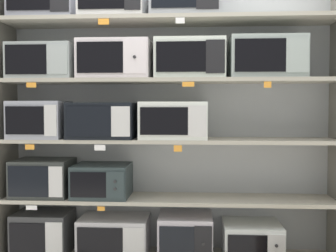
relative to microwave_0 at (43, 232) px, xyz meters
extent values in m
cube|color=#9EA3A8|center=(1.03, 0.22, 0.99)|extent=(2.83, 0.04, 2.68)
cube|color=#68645B|center=(-0.31, 0.00, 0.99)|extent=(0.05, 0.40, 2.68)
cube|color=#323436|center=(0.00, 0.00, 0.00)|extent=(0.45, 0.35, 0.34)
cube|color=black|center=(-0.06, -0.18, 0.00)|extent=(0.29, 0.01, 0.25)
cube|color=silver|center=(0.15, -0.18, 0.00)|extent=(0.13, 0.01, 0.27)
cube|color=#B7B5BB|center=(0.59, 0.00, -0.02)|extent=(0.55, 0.37, 0.31)
cube|color=black|center=(0.51, -0.19, -0.02)|extent=(0.36, 0.01, 0.24)
cube|color=silver|center=(0.78, -0.19, -0.02)|extent=(0.16, 0.01, 0.24)
cube|color=#BDB7C2|center=(1.17, 0.00, 0.00)|extent=(0.43, 0.39, 0.33)
cube|color=black|center=(1.11, -0.20, 0.00)|extent=(0.27, 0.01, 0.25)
cube|color=black|center=(1.31, -0.20, 0.00)|extent=(0.13, 0.01, 0.27)
cylinder|color=#262628|center=(1.31, -0.21, 0.00)|extent=(0.02, 0.01, 0.02)
cube|color=silver|center=(1.70, 0.00, -0.03)|extent=(0.45, 0.42, 0.28)
cube|color=black|center=(1.64, -0.21, -0.03)|extent=(0.29, 0.01, 0.21)
cube|color=silver|center=(1.85, -0.21, -0.03)|extent=(0.13, 0.01, 0.22)
cylinder|color=#262628|center=(1.85, -0.22, 0.00)|extent=(0.02, 0.01, 0.02)
cube|color=#ADA899|center=(1.03, 0.00, 0.29)|extent=(2.63, 0.40, 0.03)
cube|color=#303533|center=(0.00, 0.00, 0.45)|extent=(0.46, 0.37, 0.30)
cube|color=black|center=(-0.04, -0.19, 0.45)|extent=(0.32, 0.01, 0.24)
cube|color=silver|center=(0.17, -0.18, 0.45)|extent=(0.11, 0.01, 0.24)
cube|color=#283437|center=(0.49, 0.00, 0.44)|extent=(0.45, 0.38, 0.26)
cube|color=black|center=(0.43, -0.19, 0.44)|extent=(0.28, 0.01, 0.19)
cube|color=#283437|center=(0.64, -0.19, 0.44)|extent=(0.14, 0.01, 0.21)
cylinder|color=#262628|center=(0.64, -0.20, 0.41)|extent=(0.02, 0.01, 0.02)
cylinder|color=#262628|center=(0.64, -0.20, 0.47)|extent=(0.02, 0.01, 0.02)
cube|color=white|center=(-0.02, -0.20, 0.25)|extent=(0.09, 0.00, 0.03)
cube|color=orange|center=(0.53, -0.20, 0.25)|extent=(0.06, 0.00, 0.03)
cube|color=#ADA899|center=(1.03, 0.00, 0.77)|extent=(2.63, 0.40, 0.03)
cube|color=#969BAA|center=(-0.01, 0.00, 0.93)|extent=(0.42, 0.41, 0.30)
cube|color=black|center=(-0.06, -0.21, 0.93)|extent=(0.30, 0.01, 0.22)
cube|color=silver|center=(0.14, -0.21, 0.93)|extent=(0.10, 0.01, 0.24)
cube|color=black|center=(0.51, 0.00, 0.92)|extent=(0.52, 0.41, 0.29)
cube|color=black|center=(0.44, -0.21, 0.92)|extent=(0.35, 0.01, 0.23)
cube|color=silver|center=(0.68, -0.21, 0.92)|extent=(0.14, 0.01, 0.23)
cube|color=silver|center=(1.08, 0.00, 0.93)|extent=(0.53, 0.39, 0.29)
cube|color=black|center=(1.01, -0.20, 0.93)|extent=(0.36, 0.01, 0.21)
cube|color=silver|center=(1.26, -0.20, 0.93)|extent=(0.14, 0.01, 0.23)
cube|color=orange|center=(-0.02, -0.20, 0.73)|extent=(0.07, 0.00, 0.04)
cube|color=white|center=(0.52, -0.20, 0.72)|extent=(0.08, 0.00, 0.04)
cube|color=orange|center=(1.12, -0.20, 0.72)|extent=(0.06, 0.00, 0.05)
cube|color=#ADA899|center=(1.03, 0.00, 1.24)|extent=(2.63, 0.40, 0.03)
cube|color=#9CA7A6|center=(0.03, 0.00, 1.39)|extent=(0.51, 0.40, 0.28)
cube|color=black|center=(-0.04, -0.20, 1.39)|extent=(0.32, 0.01, 0.23)
cube|color=#9CA7A6|center=(0.20, -0.20, 1.39)|extent=(0.16, 0.01, 0.22)
cube|color=silver|center=(0.61, 0.00, 1.41)|extent=(0.56, 0.39, 0.30)
cube|color=black|center=(0.53, -0.19, 1.41)|extent=(0.35, 0.01, 0.23)
cube|color=silver|center=(0.79, -0.19, 1.41)|extent=(0.17, 0.01, 0.24)
cylinder|color=#262628|center=(0.79, -0.20, 1.41)|extent=(0.02, 0.01, 0.02)
cube|color=silver|center=(1.20, 0.00, 1.41)|extent=(0.55, 0.33, 0.31)
cube|color=black|center=(1.14, -0.17, 1.41)|extent=(0.37, 0.01, 0.23)
cube|color=black|center=(1.40, -0.16, 1.41)|extent=(0.14, 0.01, 0.25)
cube|color=#99A7A3|center=(1.80, 0.00, 1.42)|extent=(0.57, 0.34, 0.32)
cube|color=black|center=(1.73, -0.17, 1.42)|extent=(0.38, 0.01, 0.24)
cube|color=#99A7A3|center=(2.00, -0.17, 1.42)|extent=(0.16, 0.01, 0.26)
cube|color=orange|center=(0.00, -0.20, 1.20)|extent=(0.08, 0.00, 0.04)
cube|color=orange|center=(1.19, -0.20, 1.20)|extent=(0.09, 0.00, 0.04)
cube|color=orange|center=(1.78, -0.20, 1.20)|extent=(0.05, 0.00, 0.05)
cube|color=#ADA899|center=(1.03, 0.00, 1.72)|extent=(2.63, 0.40, 0.03)
cube|color=#9A9DAE|center=(0.03, 0.00, 1.89)|extent=(0.52, 0.32, 0.32)
cube|color=silver|center=(0.59, 0.00, 1.87)|extent=(0.50, 0.39, 0.29)
cube|color=#A0A5AC|center=(1.16, 0.00, 1.87)|extent=(0.53, 0.38, 0.28)
cube|color=orange|center=(0.56, -0.20, 1.67)|extent=(0.08, 0.00, 0.04)
cube|color=white|center=(1.13, -0.20, 1.67)|extent=(0.07, 0.00, 0.04)
camera|label=1|loc=(1.24, -3.30, 1.04)|focal=44.39mm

